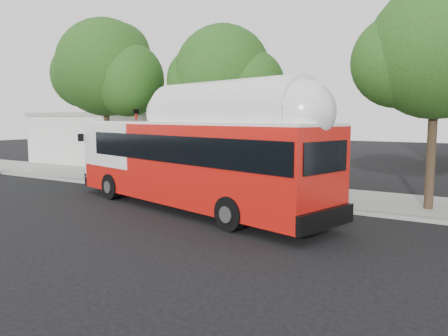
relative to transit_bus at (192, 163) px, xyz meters
name	(u,v)px	position (x,y,z in m)	size (l,w,h in m)	color
ground	(166,213)	(-0.41, -1.20, -1.97)	(120.00, 120.00, 0.00)	black
sidewalk	(244,189)	(-0.41, 5.30, -1.90)	(60.00, 5.00, 0.15)	gray
curb_strip	(218,197)	(-0.41, 2.70, -1.90)	(60.00, 0.30, 0.15)	gray
red_curb_segment	(169,191)	(-3.41, 2.70, -1.89)	(10.00, 0.32, 0.16)	maroon
street_tree_left	(112,71)	(-8.94, 4.36, 4.63)	(6.67, 5.80, 9.74)	#2D2116
street_tree_mid	(230,77)	(-1.01, 4.86, 3.93)	(5.75, 5.00, 8.62)	#2D2116
low_commercial_bldg	(141,138)	(-14.41, 12.80, 0.18)	(16.20, 10.20, 4.25)	silver
transit_bus	(192,163)	(0.00, 0.00, 0.00)	(14.42, 6.22, 4.22)	red
signal_pole	(137,147)	(-6.21, 3.43, 0.24)	(0.12, 0.41, 4.31)	#A31311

